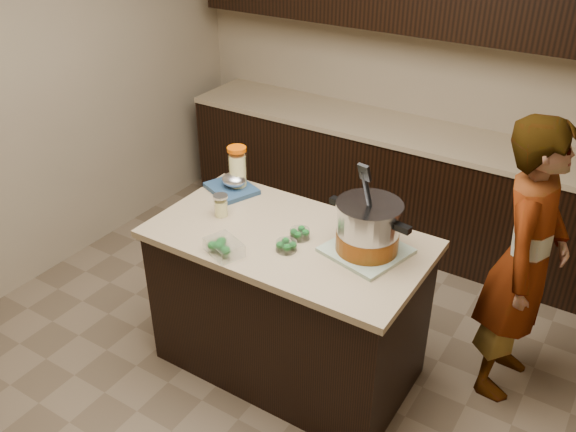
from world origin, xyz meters
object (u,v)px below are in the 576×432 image
Objects in this scene: lemonade_pitcher at (238,171)px; island at (288,303)px; stock_pot at (368,230)px; person at (525,263)px.

island is at bearing -27.85° from lemonade_pitcher.
person reaches higher than stock_pot.
stock_pot reaches higher than island.
island is 0.83m from lemonade_pitcher.
person is at bearing 27.56° from island.
lemonade_pitcher is 0.17× the size of person.
lemonade_pitcher is (-0.53, 0.28, 0.57)m from island.
person is at bearing 45.12° from stock_pot.
lemonade_pitcher is (-0.94, 0.20, -0.00)m from stock_pot.
stock_pot is 0.29× the size of person.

